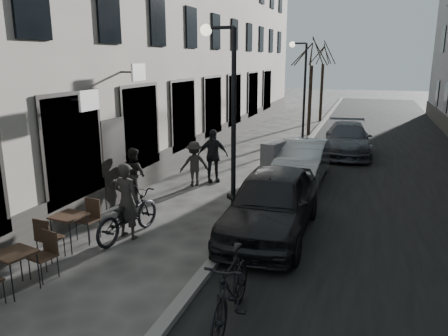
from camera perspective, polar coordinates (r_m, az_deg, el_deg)
The scene contains 18 objects.
road at distance 20.62m, azimuth 19.97°, elevation 1.27°, with size 7.30×60.00×0.00m, color black.
kerb at distance 20.80m, azimuth 9.91°, elevation 2.19°, with size 0.25×60.00×0.12m, color slate.
streetlamp_near at distance 10.74m, azimuth 0.39°, elevation 8.05°, with size 0.90×0.28×5.09m.
streetlamp_far at distance 22.43m, azimuth 10.09°, elevation 11.04°, with size 0.90×0.28×5.09m.
tree_near at distance 25.36m, azimuth 11.45°, elevation 14.72°, with size 2.40×2.40×5.70m.
tree_far at distance 31.32m, azimuth 12.88°, elevation 14.49°, with size 2.40×2.40×5.70m.
bistro_set_b at distance 9.26m, azimuth -25.53°, elevation -11.67°, with size 0.79×1.66×0.95m.
bistro_set_c at distance 10.76m, azimuth -19.49°, elevation -7.39°, with size 0.74×1.68×0.97m.
utility_cabinet at distance 15.52m, azimuth 6.42°, elevation 0.74°, with size 0.53×0.96×1.44m, color slate.
bicycle at distance 11.00m, azimuth -12.48°, elevation -6.00°, with size 0.76×2.19×1.15m, color black.
cyclist_rider at distance 10.88m, azimuth -12.58°, elevation -4.18°, with size 0.69×0.45×1.89m, color #282523.
pedestrian_near at distance 13.70m, azimuth -11.71°, elevation -0.81°, with size 0.81×0.63×1.66m, color black.
pedestrian_mid at distance 15.03m, azimuth -3.92°, elevation 0.55°, with size 1.00×0.57×1.55m, color #292724.
pedestrian_far at distance 15.46m, azimuth -1.50°, elevation 1.61°, with size 1.11×0.46×1.89m, color black.
car_near at distance 10.93m, azimuth 6.21°, elevation -4.48°, with size 1.96×4.86×1.66m, color black.
car_mid at distance 15.83m, azimuth 10.18°, elevation 0.88°, with size 1.54×4.41×1.45m, color #969A9E.
car_far at distance 20.76m, azimuth 15.85°, elevation 3.66°, with size 1.99×4.90×1.42m, color #3E4149.
moped at distance 7.42m, azimuth 0.91°, elevation -15.50°, with size 0.59×2.11×1.27m, color black.
Camera 1 is at (3.12, -4.15, 4.31)m, focal length 35.00 mm.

